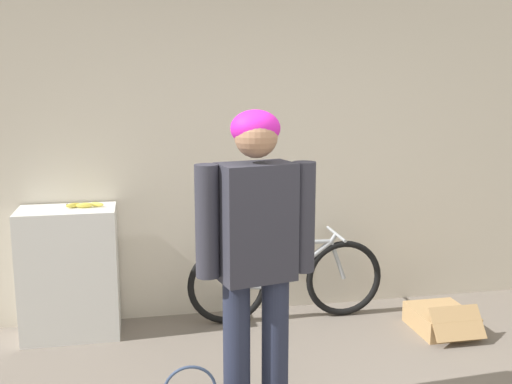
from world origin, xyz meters
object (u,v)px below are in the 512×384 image
at_px(person, 256,243).
at_px(banana, 84,205).
at_px(cardboard_box, 441,320).
at_px(bicycle, 287,279).

xyz_separation_m(person, banana, (-1.01, 1.46, -0.05)).
relative_size(person, banana, 6.19).
distance_m(banana, cardboard_box, 2.87).
bearing_deg(banana, person, -55.48).
height_order(person, cardboard_box, person).
bearing_deg(banana, cardboard_box, -10.65).
bearing_deg(cardboard_box, bicycle, 158.15).
bearing_deg(banana, bicycle, -1.86).
distance_m(bicycle, cardboard_box, 1.24).
xyz_separation_m(person, cardboard_box, (1.66, 0.96, -0.97)).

